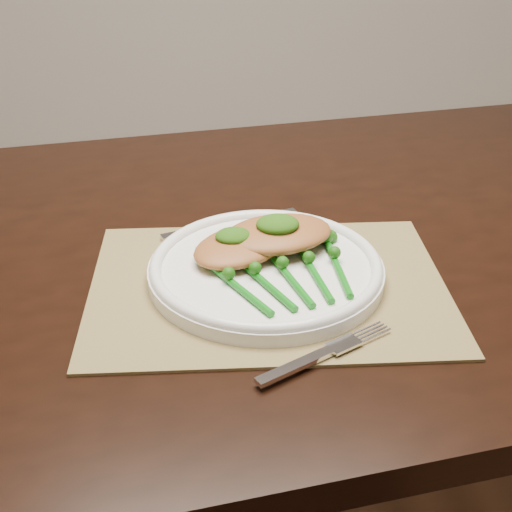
{
  "coord_description": "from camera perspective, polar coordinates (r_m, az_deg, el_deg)",
  "views": [
    {
      "loc": [
        -0.17,
        -1.02,
        1.23
      ],
      "look_at": [
        -0.11,
        -0.24,
        0.78
      ],
      "focal_mm": 50.0,
      "sensor_mm": 36.0,
      "label": 1
    }
  ],
  "objects": [
    {
      "name": "fork",
      "position": [
        0.78,
        6.21,
        -7.41
      ],
      "size": [
        0.16,
        0.1,
        0.01
      ],
      "rotation": [
        0.0,
        0.0,
        0.53
      ],
      "color": "silver",
      "rests_on": "placemat"
    },
    {
      "name": "dinner_plate",
      "position": [
        0.9,
        0.8,
        -0.97
      ],
      "size": [
        0.3,
        0.3,
        0.03
      ],
      "color": "white",
      "rests_on": "placemat"
    },
    {
      "name": "pesto_dollop_right",
      "position": [
        0.91,
        1.74,
        2.55
      ],
      "size": [
        0.06,
        0.05,
        0.02
      ],
      "primitive_type": "ellipsoid",
      "color": "#183F09",
      "rests_on": "chicken_fillet_right"
    },
    {
      "name": "broccolini_bundle",
      "position": [
        0.86,
        2.66,
        -1.68
      ],
      "size": [
        0.2,
        0.21,
        0.04
      ],
      "rotation": [
        0.0,
        0.0,
        0.29
      ],
      "color": "#0D6310",
      "rests_on": "dinner_plate"
    },
    {
      "name": "knife",
      "position": [
        1.02,
        -3.07,
        2.34
      ],
      "size": [
        0.2,
        0.09,
        0.01
      ],
      "rotation": [
        0.0,
        0.0,
        0.34
      ],
      "color": "silver",
      "rests_on": "placemat"
    },
    {
      "name": "placemat",
      "position": [
        0.89,
        0.98,
        -2.42
      ],
      "size": [
        0.45,
        0.33,
        0.0
      ],
      "primitive_type": "cube",
      "rotation": [
        0.0,
        0.0,
        -0.02
      ],
      "color": "olive",
      "rests_on": "dining_table"
    },
    {
      "name": "chicken_fillet_right",
      "position": [
        0.92,
        1.75,
        1.78
      ],
      "size": [
        0.17,
        0.14,
        0.03
      ],
      "primitive_type": "ellipsoid",
      "rotation": [
        0.0,
        0.0,
        0.27
      ],
      "color": "#A1612E",
      "rests_on": "dinner_plate"
    },
    {
      "name": "pesto_dollop_left",
      "position": [
        0.9,
        -1.82,
        1.61
      ],
      "size": [
        0.05,
        0.04,
        0.02
      ],
      "primitive_type": "ellipsoid",
      "color": "#183F09",
      "rests_on": "chicken_fillet_left"
    },
    {
      "name": "chicken_fillet_left",
      "position": [
        0.91,
        -1.25,
        0.8
      ],
      "size": [
        0.16,
        0.16,
        0.03
      ],
      "primitive_type": "ellipsoid",
      "rotation": [
        0.0,
        0.0,
        0.68
      ],
      "color": "#A1612E",
      "rests_on": "dinner_plate"
    },
    {
      "name": "dining_table",
      "position": [
        1.22,
        -0.65,
        -14.12
      ],
      "size": [
        1.73,
        1.16,
        0.75
      ],
      "rotation": [
        0.0,
        0.0,
        0.17
      ],
      "color": "black",
      "rests_on": "ground"
    }
  ]
}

